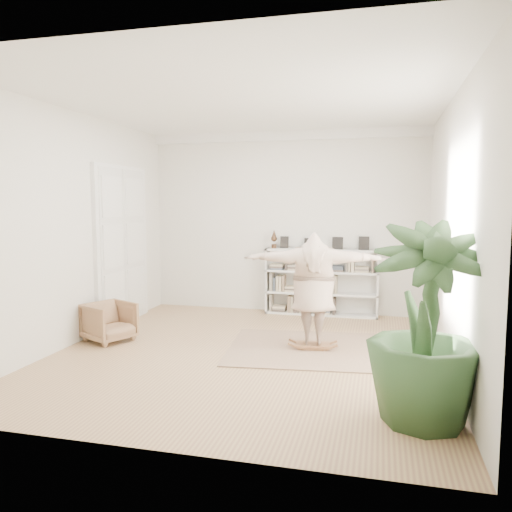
{
  "coord_description": "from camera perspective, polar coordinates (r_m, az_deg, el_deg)",
  "views": [
    {
      "loc": [
        1.84,
        -6.88,
        2.18
      ],
      "look_at": [
        0.03,
        0.4,
        1.39
      ],
      "focal_mm": 35.0,
      "sensor_mm": 36.0,
      "label": 1
    }
  ],
  "objects": [
    {
      "name": "floor",
      "position": [
        7.45,
        -0.98,
        -11.04
      ],
      "size": [
        6.0,
        6.0,
        0.0
      ],
      "primitive_type": "plane",
      "color": "#996E4F",
      "rests_on": "ground"
    },
    {
      "name": "person",
      "position": [
        7.45,
        6.58,
        -3.44
      ],
      "size": [
        2.11,
        0.78,
        1.68
      ],
      "primitive_type": "imported",
      "rotation": [
        0.0,
        0.0,
        3.25
      ],
      "color": "#BDA18E",
      "rests_on": "rocker_board"
    },
    {
      "name": "room_shell",
      "position": [
        10.08,
        3.43,
        13.56
      ],
      "size": [
        6.0,
        6.0,
        6.0
      ],
      "color": "silver",
      "rests_on": "floor"
    },
    {
      "name": "houseplant",
      "position": [
        5.22,
        18.8,
        -7.31
      ],
      "size": [
        1.25,
        1.25,
        2.02
      ],
      "primitive_type": "imported",
      "rotation": [
        0.0,
        0.0,
        0.11
      ],
      "color": "#2C4E27",
      "rests_on": "floor"
    },
    {
      "name": "rug",
      "position": [
        7.67,
        6.49,
        -10.5
      ],
      "size": [
        2.7,
        2.26,
        0.02
      ],
      "primitive_type": "cube",
      "rotation": [
        0.0,
        0.0,
        0.11
      ],
      "color": "tan",
      "rests_on": "floor"
    },
    {
      "name": "rocker_board",
      "position": [
        7.65,
        6.5,
        -10.08
      ],
      "size": [
        0.53,
        0.36,
        0.11
      ],
      "rotation": [
        0.0,
        0.0,
        0.11
      ],
      "color": "brown",
      "rests_on": "rug"
    },
    {
      "name": "doors",
      "position": [
        9.39,
        -15.03,
        1.02
      ],
      "size": [
        0.09,
        1.78,
        2.92
      ],
      "color": "white",
      "rests_on": "floor"
    },
    {
      "name": "armchair",
      "position": [
        8.33,
        -16.4,
        -7.22
      ],
      "size": [
        0.9,
        0.9,
        0.62
      ],
      "primitive_type": "imported",
      "rotation": [
        0.0,
        0.0,
        1.13
      ],
      "color": "tan",
      "rests_on": "floor"
    },
    {
      "name": "bookshelf",
      "position": [
        9.88,
        7.44,
        -3.06
      ],
      "size": [
        2.2,
        0.35,
        1.64
      ],
      "color": "silver",
      "rests_on": "floor"
    }
  ]
}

